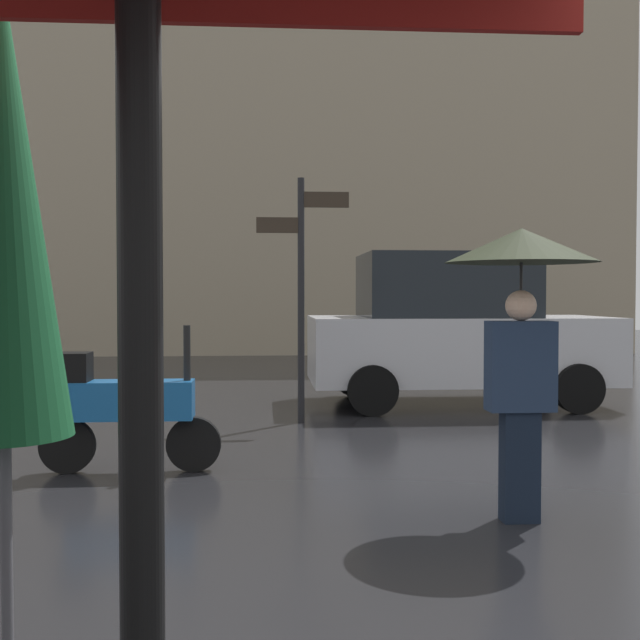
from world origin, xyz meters
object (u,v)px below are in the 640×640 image
object	(u,v)px
parked_scooter	(125,406)
street_signpost	(302,274)
pedestrian_with_umbrella	(521,286)
folded_patio_umbrella_far	(2,215)
parked_car_left	(454,330)

from	to	relation	value
parked_scooter	street_signpost	xyz separation A→B (m)	(1.60, 2.49, 1.18)
pedestrian_with_umbrella	street_signpost	xyz separation A→B (m)	(-1.24, 4.11, 0.19)
parked_scooter	pedestrian_with_umbrella	bearing A→B (deg)	-32.08
folded_patio_umbrella_far	pedestrian_with_umbrella	xyz separation A→B (m)	(2.44, 2.62, -0.17)
street_signpost	parked_scooter	bearing A→B (deg)	-122.76
parked_scooter	parked_car_left	distance (m)	5.37
folded_patio_umbrella_far	street_signpost	bearing A→B (deg)	79.86
parked_scooter	street_signpost	world-z (taller)	street_signpost
street_signpost	folded_patio_umbrella_far	bearing A→B (deg)	-100.14
parked_scooter	parked_car_left	size ratio (longest dim) A/B	0.38
parked_scooter	street_signpost	bearing A→B (deg)	54.87
street_signpost	pedestrian_with_umbrella	bearing A→B (deg)	-73.27
parked_car_left	pedestrian_with_umbrella	bearing A→B (deg)	-93.09
folded_patio_umbrella_far	parked_scooter	bearing A→B (deg)	95.40
parked_car_left	street_signpost	bearing A→B (deg)	-141.82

